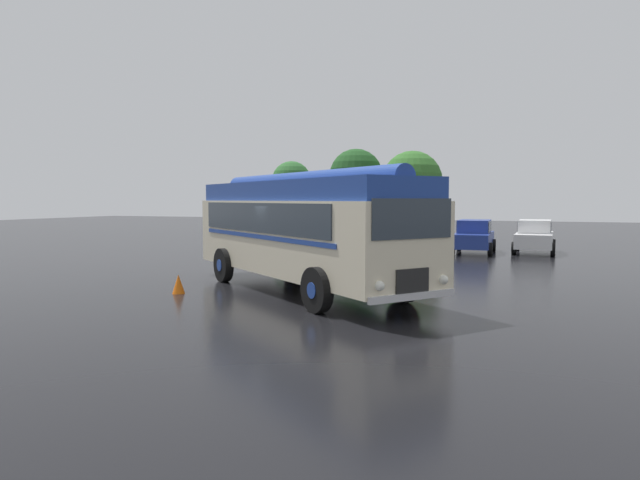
# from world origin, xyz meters

# --- Properties ---
(ground_plane) EXTENTS (120.00, 120.00, 0.00)m
(ground_plane) POSITION_xyz_m (0.00, 0.00, 0.00)
(ground_plane) COLOR black
(vintage_bus) EXTENTS (9.49, 8.07, 3.49)m
(vintage_bus) POSITION_xyz_m (-0.10, 0.02, 1.89)
(vintage_bus) COLOR beige
(vintage_bus) RESTS_ON ground
(car_near_left) EXTENTS (2.33, 4.37, 1.66)m
(car_near_left) POSITION_xyz_m (-2.05, 15.10, 0.85)
(car_near_left) COLOR navy
(car_near_left) RESTS_ON ground
(car_mid_left) EXTENTS (2.15, 4.29, 1.66)m
(car_mid_left) POSITION_xyz_m (0.61, 15.19, 0.85)
(car_mid_left) COLOR maroon
(car_mid_left) RESTS_ON ground
(car_mid_right) EXTENTS (2.03, 4.23, 1.66)m
(car_mid_right) POSITION_xyz_m (3.22, 14.16, 0.85)
(car_mid_right) COLOR navy
(car_mid_right) RESTS_ON ground
(car_far_right) EXTENTS (2.02, 4.23, 1.66)m
(car_far_right) POSITION_xyz_m (6.05, 15.21, 0.85)
(car_far_right) COLOR silver
(car_far_right) RESTS_ON ground
(tree_far_left) EXTENTS (2.82, 2.82, 5.41)m
(tree_far_left) POSITION_xyz_m (-10.37, 21.85, 4.07)
(tree_far_left) COLOR #4C3823
(tree_far_left) RESTS_ON ground
(tree_left_of_centre) EXTENTS (3.60, 3.60, 6.11)m
(tree_left_of_centre) POSITION_xyz_m (-5.43, 21.70, 4.32)
(tree_left_of_centre) COLOR #4C3823
(tree_left_of_centre) RESTS_ON ground
(tree_centre) EXTENTS (3.92, 3.92, 5.84)m
(tree_centre) POSITION_xyz_m (-1.52, 21.48, 3.86)
(tree_centre) COLOR #4C3823
(tree_centre) RESTS_ON ground
(traffic_cone) EXTENTS (0.36, 0.36, 0.55)m
(traffic_cone) POSITION_xyz_m (-3.17, -1.75, 0.28)
(traffic_cone) COLOR orange
(traffic_cone) RESTS_ON ground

